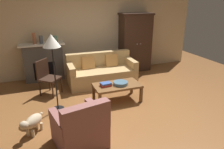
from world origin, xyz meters
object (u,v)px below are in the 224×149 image
book_stack (106,84)px  dog (32,122)px  mantel_vase_slate (41,40)px  armchair_near_left (80,129)px  mantel_vase_jade (55,39)px  fireplace (44,62)px  coffee_table (117,87)px  couch (102,73)px  armoire (135,42)px  mantel_vase_terracotta (34,38)px  floor_lamp (52,45)px  fruit_bowl (121,83)px  side_chair_wooden (47,75)px

book_stack → dog: (-1.63, -0.70, -0.22)m
book_stack → mantel_vase_slate: (-1.26, 2.00, 0.77)m
armchair_near_left → dog: 0.97m
book_stack → dog: size_ratio=0.53×
mantel_vase_jade → book_stack: bearing=-66.2°
fireplace → armchair_near_left: 3.35m
coffee_table → armchair_near_left: 1.74m
couch → dog: 2.68m
armoire → mantel_vase_terracotta: 3.15m
fireplace → coffee_table: 2.55m
floor_lamp → dog: bearing=-124.6°
mantel_vase_jade → dog: size_ratio=0.40×
floor_lamp → mantel_vase_jade: bearing=83.2°
armoire → floor_lamp: armoire is taller
coffee_table → fruit_bowl: fruit_bowl is taller
mantel_vase_slate → armchair_near_left: mantel_vase_slate is taller
armoire → fruit_bowl: (-1.34, -1.99, -0.50)m
couch → mantel_vase_terracotta: 2.12m
armoire → couch: (-1.42, -0.75, -0.63)m
side_chair_wooden → coffee_table: bearing=-32.6°
mantel_vase_terracotta → mantel_vase_jade: size_ratio=1.62×
coffee_table → floor_lamp: floor_lamp is taller
side_chair_wooden → dog: (-0.38, -1.67, -0.27)m
coffee_table → side_chair_wooden: 1.82m
book_stack → armchair_near_left: size_ratio=0.28×
fruit_bowl → mantel_vase_terracotta: bearing=131.2°
fireplace → couch: fireplace is taller
fruit_bowl → floor_lamp: bearing=176.0°
armchair_near_left → side_chair_wooden: size_ratio=1.01×
fruit_bowl → book_stack: book_stack is taller
fireplace → fruit_bowl: bearing=-52.0°
armoire → armchair_near_left: armoire is taller
fireplace → fruit_bowl: 2.62m
mantel_vase_terracotta → side_chair_wooden: bearing=-79.5°
mantel_vase_slate → dog: mantel_vase_slate is taller
side_chair_wooden → dog: 1.73m
armchair_near_left → floor_lamp: bearing=99.5°
mantel_vase_slate → dog: bearing=-97.8°
armoire → mantel_vase_slate: size_ratio=8.57×
fireplace → dog: size_ratio=2.61×
armoire → floor_lamp: 3.41m
couch → mantel_vase_slate: 1.96m
coffee_table → couch: bearing=90.5°
coffee_table → floor_lamp: bearing=177.4°
couch → side_chair_wooden: bearing=-171.9°
fruit_bowl → dog: 2.10m
fruit_bowl → floor_lamp: 1.77m
side_chair_wooden → floor_lamp: size_ratio=0.54×
coffee_table → mantel_vase_terracotta: bearing=130.5°
mantel_vase_jade → mantel_vase_slate: bearing=180.0°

